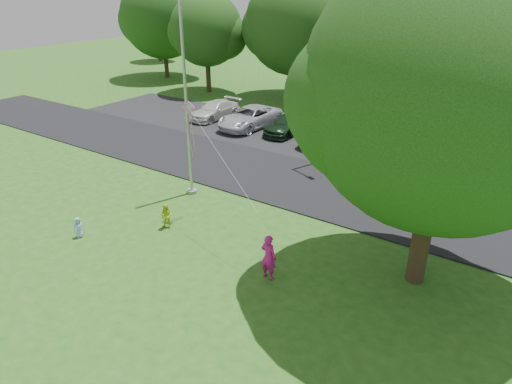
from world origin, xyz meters
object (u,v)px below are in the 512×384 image
Objects in this scene: flagpole at (187,109)px; street_lamp at (324,99)px; woman at (269,257)px; child_yellow at (167,216)px; big_tree at (442,97)px; kite at (191,121)px; child_blue at (79,227)px; trash_can at (338,164)px.

flagpole reaches higher than street_lamp.
child_yellow is at bearing -2.66° from woman.
big_tree is 1.95× the size of kite.
big_tree reaches higher than flagpole.
flagpole is 6.90m from child_blue.
trash_can is (4.75, 6.32, -3.67)m from flagpole.
flagpole is 7.65m from street_lamp.
big_tree is at bearing -14.67° from kite.
woman reaches higher than trash_can.
big_tree is at bearing -49.58° from trash_can.
child_yellow reaches higher than child_blue.
street_lamp is 8.67m from kite.
big_tree reaches higher than kite.
flagpole reaches higher than trash_can.
street_lamp is (3.43, 6.82, -0.41)m from flagpole.
child_yellow is 3.49m from child_blue.
child_yellow is 0.20× the size of kite.
woman reaches higher than child_yellow.
kite is (2.65, 4.07, 3.85)m from child_blue.
trash_can is at bearing 51.06° from kite.
flagpole is 1.80× the size of kite.
street_lamp is 11.24m from big_tree.
big_tree is (6.28, -7.37, 5.87)m from trash_can.
child_blue is (-0.88, -5.74, -3.73)m from flagpole.
trash_can is 9.33m from kite.
woman reaches higher than child_blue.
kite is at bearing -43.41° from flagpole.
woman is 5.43m from child_yellow.
woman is 1.92× the size of child_blue.
street_lamp is at bearing 60.40° from kite.
trash_can is 13.31m from child_blue.
big_tree reaches higher than street_lamp.
child_blue is (-4.31, -12.57, -3.32)m from street_lamp.
big_tree is at bearing -24.54° from street_lamp.
big_tree is 12.35× the size of child_blue.
flagpole reaches higher than woman.
child_yellow is (-5.39, 0.55, -0.29)m from woman.
trash_can is 0.59× the size of woman.
flagpole is 11.42× the size of child_blue.
child_blue is 6.20m from kite.
big_tree is (11.02, -1.05, 2.20)m from flagpole.
street_lamp reaches higher than kite.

